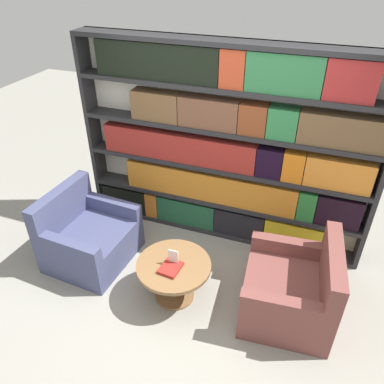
% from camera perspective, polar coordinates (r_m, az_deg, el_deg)
% --- Properties ---
extents(ground_plane, '(14.00, 14.00, 0.00)m').
position_cam_1_polar(ground_plane, '(3.98, -2.42, -18.39)').
color(ground_plane, gray).
extents(bookshelf, '(3.42, 0.30, 2.36)m').
position_cam_1_polar(bookshelf, '(4.32, 5.22, 6.29)').
color(bookshelf, silver).
rests_on(bookshelf, ground_plane).
extents(armchair_left, '(0.90, 0.98, 0.87)m').
position_cam_1_polar(armchair_left, '(4.53, -15.51, -6.72)').
color(armchair_left, '#42476B').
rests_on(armchair_left, ground_plane).
extents(armchair_right, '(0.92, 1.00, 0.87)m').
position_cam_1_polar(armchair_right, '(3.92, 14.97, -14.36)').
color(armchair_right, brown).
rests_on(armchair_right, ground_plane).
extents(coffee_table, '(0.76, 0.76, 0.46)m').
position_cam_1_polar(coffee_table, '(3.91, -2.77, -12.28)').
color(coffee_table, brown).
rests_on(coffee_table, ground_plane).
extents(table_sign, '(0.10, 0.06, 0.18)m').
position_cam_1_polar(table_sign, '(3.76, -2.85, -10.06)').
color(table_sign, black).
rests_on(table_sign, coffee_table).
extents(stray_book, '(0.21, 0.25, 0.03)m').
position_cam_1_polar(stray_book, '(3.76, -3.27, -11.46)').
color(stray_book, maroon).
rests_on(stray_book, coffee_table).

